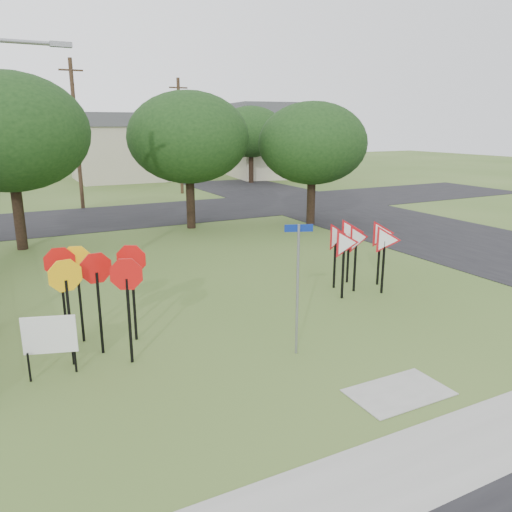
{
  "coord_description": "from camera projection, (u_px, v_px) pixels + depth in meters",
  "views": [
    {
      "loc": [
        -6.59,
        -9.0,
        5.16
      ],
      "look_at": [
        -0.42,
        3.0,
        1.6
      ],
      "focal_mm": 35.0,
      "sensor_mm": 36.0,
      "label": 1
    }
  ],
  "objects": [
    {
      "name": "sidewalk",
      "position": [
        474.0,
        442.0,
        8.36
      ],
      "size": [
        30.0,
        1.6,
        0.02
      ],
      "primitive_type": "cube",
      "color": "gray",
      "rests_on": "ground"
    },
    {
      "name": "tree_near_left",
      "position": [
        9.0,
        132.0,
        20.12
      ],
      "size": [
        6.4,
        6.4,
        7.27
      ],
      "color": "black",
      "rests_on": "ground"
    },
    {
      "name": "tree_near_right",
      "position": [
        313.0,
        143.0,
        25.61
      ],
      "size": [
        5.6,
        5.6,
        6.33
      ],
      "color": "black",
      "rests_on": "ground"
    },
    {
      "name": "yield_sign_cluster",
      "position": [
        358.0,
        240.0,
        15.72
      ],
      "size": [
        2.83,
        1.97,
        2.22
      ],
      "color": "black",
      "rests_on": "ground"
    },
    {
      "name": "far_pole_a",
      "position": [
        77.0,
        134.0,
        30.55
      ],
      "size": [
        1.4,
        0.24,
        9.0
      ],
      "color": "#422F1E",
      "rests_on": "ground"
    },
    {
      "name": "curb_pad",
      "position": [
        399.0,
        392.0,
        9.9
      ],
      "size": [
        2.0,
        1.2,
        0.02
      ],
      "primitive_type": "cube",
      "color": "gray",
      "rests_on": "ground"
    },
    {
      "name": "ground",
      "position": [
        329.0,
        347.0,
        11.97
      ],
      "size": [
        140.0,
        140.0,
        0.0
      ],
      "primitive_type": "plane",
      "color": "#3E5B22"
    },
    {
      "name": "street_right",
      "position": [
        407.0,
        227.0,
        25.87
      ],
      "size": [
        8.0,
        50.0,
        0.02
      ],
      "primitive_type": "cube",
      "color": "black",
      "rests_on": "ground"
    },
    {
      "name": "street_far",
      "position": [
        130.0,
        216.0,
        29.16
      ],
      "size": [
        60.0,
        8.0,
        0.02
      ],
      "primitive_type": "cube",
      "color": "black",
      "rests_on": "ground"
    },
    {
      "name": "far_pole_b",
      "position": [
        180.0,
        136.0,
        37.59
      ],
      "size": [
        1.4,
        0.24,
        8.5
      ],
      "color": "#422F1E",
      "rests_on": "ground"
    },
    {
      "name": "house_mid",
      "position": [
        119.0,
        147.0,
        47.33
      ],
      "size": [
        8.4,
        8.4,
        6.2
      ],
      "color": "#BDB598",
      "rests_on": "ground"
    },
    {
      "name": "tree_near_mid",
      "position": [
        188.0,
        138.0,
        24.59
      ],
      "size": [
        6.0,
        6.0,
        6.8
      ],
      "color": "black",
      "rests_on": "ground"
    },
    {
      "name": "info_board",
      "position": [
        50.0,
        337.0,
        10.32
      ],
      "size": [
        1.05,
        0.37,
        1.36
      ],
      "color": "black",
      "rests_on": "ground"
    },
    {
      "name": "tree_far_right",
      "position": [
        251.0,
        132.0,
        44.52
      ],
      "size": [
        6.0,
        6.0,
        6.8
      ],
      "color": "black",
      "rests_on": "ground"
    },
    {
      "name": "house_right",
      "position": [
        269.0,
        140.0,
        49.95
      ],
      "size": [
        8.3,
        8.3,
        7.2
      ],
      "color": "#BDB598",
      "rests_on": "ground"
    },
    {
      "name": "stop_sign_cluster",
      "position": [
        93.0,
        277.0,
        11.33
      ],
      "size": [
        2.27,
        1.97,
        2.43
      ],
      "color": "black",
      "rests_on": "ground"
    },
    {
      "name": "street_name_sign",
      "position": [
        298.0,
        282.0,
        11.19
      ],
      "size": [
        0.6,
        0.24,
        3.06
      ],
      "color": "gray",
      "rests_on": "ground"
    }
  ]
}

